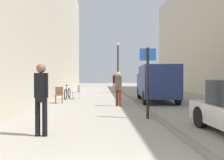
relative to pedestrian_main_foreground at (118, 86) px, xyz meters
name	(u,v)px	position (x,y,z in m)	size (l,w,h in m)	color
ground_plane	(108,102)	(-0.47, 2.17, -1.03)	(80.00, 80.00, 0.00)	gray
building_facade_left	(29,4)	(-5.18, 2.17, 4.87)	(2.21, 40.00, 11.81)	#BCB29E
kerb_strip	(134,101)	(1.11, 2.17, -0.97)	(0.16, 40.00, 0.12)	slate
pedestrian_main_foreground	(118,86)	(0.00, 0.00, 0.00)	(0.34, 0.26, 1.79)	maroon
pedestrian_mid_block	(115,81)	(0.41, 10.14, 0.05)	(0.37, 0.24, 1.87)	gray
pedestrian_far_crossing	(41,94)	(-2.46, -5.98, 0.05)	(0.37, 0.24, 1.88)	black
delivery_van	(156,82)	(2.53, 2.23, 0.16)	(2.36, 5.25, 2.19)	navy
street_sign_post	(148,76)	(0.80, -3.62, 0.51)	(0.60, 0.10, 2.60)	black
lamp_post	(118,64)	(0.73, 10.24, 1.69)	(0.28, 0.28, 4.76)	black
bicycle_leaning	(67,93)	(-3.20, 4.04, -0.65)	(0.21, 1.77, 0.98)	black
cafe_chair_near_window	(59,94)	(-3.34, 1.59, -0.49)	(0.48, 0.48, 0.94)	brown
cafe_chair_by_doorway	(77,91)	(-2.53, 4.10, -0.49)	(0.59, 0.59, 0.94)	#B7B2A8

